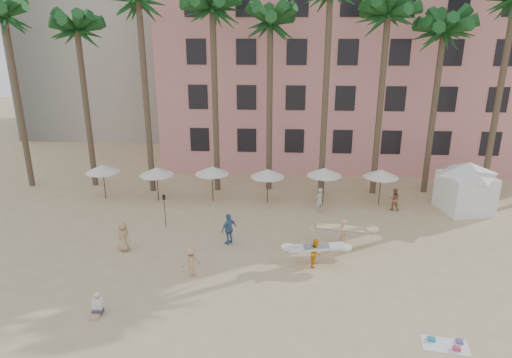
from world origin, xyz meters
The scene contains 11 objects.
ground centered at (0.00, 0.00, 0.00)m, with size 120.00×120.00×0.00m, color #D1B789.
pink_hotel centered at (7.00, 26.00, 8.00)m, with size 35.00×14.00×16.00m, color pink.
palm_row centered at (0.51, 15.00, 12.97)m, with size 44.40×5.40×16.30m.
umbrella_row centered at (-3.00, 12.50, 2.33)m, with size 22.50×2.70×2.73m.
cabana centered at (12.62, 11.82, 2.07)m, with size 5.30×5.30×3.50m.
beach_towel centered at (6.81, -2.61, 0.03)m, with size 1.94×1.28×0.14m.
carrier_yellow centered at (3.62, 5.58, 1.02)m, with size 3.22×0.78×1.81m.
carrier_white centered at (1.93, 3.54, 0.85)m, with size 3.04×0.92×1.55m.
beachgoers centered at (-1.91, 6.37, 0.87)m, with size 17.70×10.41×1.91m.
paddle centered at (-7.32, 7.84, 1.41)m, with size 0.18×0.04×2.23m.
seated_man centered at (-8.08, -1.40, 0.33)m, with size 0.43×0.74×0.97m.
Camera 1 is at (0.05, -18.33, 12.32)m, focal length 32.00 mm.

